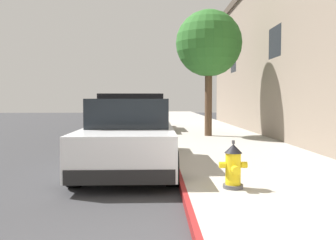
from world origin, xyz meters
TOP-DOWN VIEW (x-y plane):
  - ground_plane at (-4.15, 10.00)m, footprint 32.32×60.00m
  - sidewalk_pavement at (1.85, 10.00)m, footprint 3.71×60.00m
  - curb_painted_edge at (-0.04, 10.00)m, footprint 0.08×60.00m
  - police_cruiser at (-1.05, 5.34)m, footprint 1.94×4.84m
  - parked_car_silver_ahead at (-0.95, 14.17)m, footprint 1.94×4.84m
  - fire_hydrant at (0.74, 2.86)m, footprint 0.44×0.40m
  - street_tree at (1.56, 11.04)m, footprint 2.54×2.54m

SIDE VIEW (x-z plane):
  - ground_plane at x=-4.15m, z-range -0.20..0.00m
  - sidewalk_pavement at x=1.85m, z-range 0.00..0.14m
  - curb_painted_edge at x=-0.04m, z-range 0.00..0.14m
  - fire_hydrant at x=0.74m, z-range 0.11..0.87m
  - parked_car_silver_ahead at x=-0.95m, z-range -0.04..1.52m
  - police_cruiser at x=-1.05m, z-range -0.10..1.58m
  - street_tree at x=1.56m, z-range 1.26..6.10m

